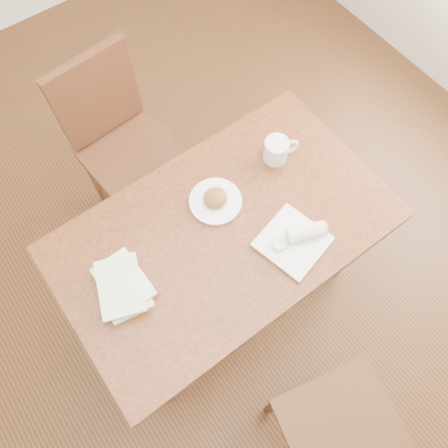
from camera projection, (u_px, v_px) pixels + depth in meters
ground at (224, 287)px, 2.34m from camera, size 4.00×5.00×0.01m
room_walls at (224, 45)px, 0.86m from camera, size 4.02×5.02×2.80m
table at (224, 238)px, 1.73m from camera, size 1.28×0.76×0.75m
chair_far at (119, 136)px, 2.08m from camera, size 0.45×0.45×0.95m
plate_scone at (215, 200)px, 1.69m from camera, size 0.21×0.21×0.07m
coffee_mug at (277, 150)px, 1.75m from camera, size 0.14×0.10×0.10m
plate_burrito at (297, 239)px, 1.61m from camera, size 0.27×0.27×0.08m
book_stack at (122, 286)px, 1.53m from camera, size 0.22×0.26×0.06m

